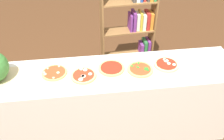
% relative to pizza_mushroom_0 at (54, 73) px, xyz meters
% --- Properties ---
extents(ground_plane, '(12.00, 12.00, 0.00)m').
position_rel_pizza_mushroom_0_xyz_m(ground_plane, '(0.57, -0.04, -0.94)').
color(ground_plane, '#4C2D19').
extents(counter, '(2.59, 0.60, 0.93)m').
position_rel_pizza_mushroom_0_xyz_m(counter, '(0.57, -0.04, -0.48)').
color(counter, beige).
rests_on(counter, ground_plane).
extents(parchment_paper, '(2.44, 0.40, 0.00)m').
position_rel_pizza_mushroom_0_xyz_m(parchment_paper, '(0.57, -0.04, -0.01)').
color(parchment_paper, tan).
rests_on(parchment_paper, counter).
extents(pizza_mushroom_0, '(0.24, 0.24, 0.02)m').
position_rel_pizza_mushroom_0_xyz_m(pizza_mushroom_0, '(0.00, 0.00, 0.00)').
color(pizza_mushroom_0, tan).
rests_on(pizza_mushroom_0, parchment_paper).
extents(pizza_mozzarella_1, '(0.24, 0.24, 0.03)m').
position_rel_pizza_mushroom_0_xyz_m(pizza_mozzarella_1, '(0.28, -0.08, 0.00)').
color(pizza_mozzarella_1, '#DBB26B').
rests_on(pizza_mozzarella_1, parchment_paper).
extents(pizza_plain_2, '(0.26, 0.26, 0.02)m').
position_rel_pizza_mushroom_0_xyz_m(pizza_plain_2, '(0.57, 0.00, -0.00)').
color(pizza_plain_2, tan).
rests_on(pizza_plain_2, parchment_paper).
extents(pizza_spinach_3, '(0.26, 0.26, 0.02)m').
position_rel_pizza_mushroom_0_xyz_m(pizza_spinach_3, '(0.85, -0.05, -0.00)').
color(pizza_spinach_3, tan).
rests_on(pizza_spinach_3, parchment_paper).
extents(pizza_mozzarella_4, '(0.25, 0.25, 0.03)m').
position_rel_pizza_mushroom_0_xyz_m(pizza_mozzarella_4, '(1.13, -0.01, 0.00)').
color(pizza_mozzarella_4, '#E5C17F').
rests_on(pizza_mozzarella_4, parchment_paper).
extents(bookshelf, '(0.73, 0.26, 1.64)m').
position_rel_pizza_mushroom_0_xyz_m(bookshelf, '(1.01, 0.96, -0.09)').
color(bookshelf, brown).
rests_on(bookshelf, ground_plane).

